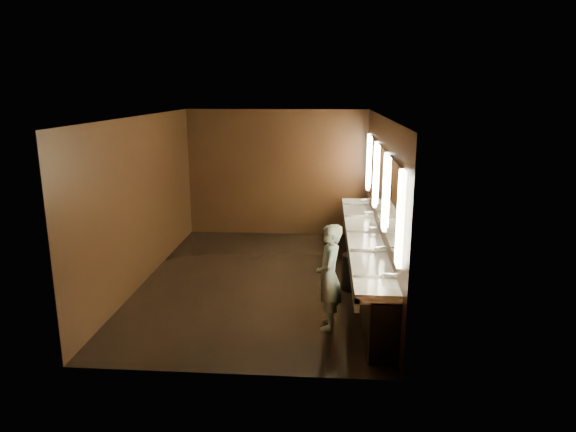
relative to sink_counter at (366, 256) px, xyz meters
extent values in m
plane|color=black|center=(-1.79, 0.00, -0.50)|extent=(6.00, 6.00, 0.00)
cube|color=#2D2D2B|center=(-1.79, 0.00, 2.30)|extent=(4.00, 6.00, 0.02)
cube|color=black|center=(-1.79, 3.00, 0.90)|extent=(4.00, 0.02, 2.80)
cube|color=black|center=(-1.79, -3.00, 0.90)|extent=(4.00, 0.02, 2.80)
cube|color=black|center=(-3.79, 0.00, 0.90)|extent=(0.02, 6.00, 2.80)
cube|color=black|center=(0.21, 0.00, 0.90)|extent=(0.02, 6.00, 2.80)
cube|color=black|center=(0.03, 0.00, -0.09)|extent=(0.36, 5.40, 0.81)
cube|color=white|center=(-0.07, 0.00, 0.35)|extent=(0.55, 5.40, 0.12)
cube|color=white|center=(-0.31, 0.00, 0.27)|extent=(0.06, 5.40, 0.18)
cylinder|color=silver|center=(0.12, -2.20, 0.49)|extent=(0.18, 0.04, 0.04)
cylinder|color=silver|center=(0.12, -1.10, 0.49)|extent=(0.18, 0.04, 0.04)
cylinder|color=silver|center=(0.12, 0.00, 0.49)|extent=(0.18, 0.04, 0.04)
cylinder|color=silver|center=(0.12, 1.10, 0.49)|extent=(0.18, 0.04, 0.04)
cylinder|color=silver|center=(0.12, 2.20, 0.49)|extent=(0.18, 0.04, 0.04)
cube|color=#FAEBBA|center=(0.18, -2.40, 1.25)|extent=(0.06, 0.22, 1.15)
cube|color=white|center=(0.19, -1.60, 1.25)|extent=(0.03, 1.32, 1.15)
cube|color=#FAEBBA|center=(0.18, -0.80, 1.25)|extent=(0.06, 0.23, 1.15)
cube|color=white|center=(0.19, 0.00, 1.25)|extent=(0.03, 1.32, 1.15)
cube|color=#FAEBBA|center=(0.18, 0.80, 1.25)|extent=(0.06, 0.23, 1.15)
cube|color=white|center=(0.19, 1.60, 1.25)|extent=(0.03, 1.32, 1.15)
cube|color=#FAEBBA|center=(0.18, 2.40, 1.25)|extent=(0.06, 0.22, 1.15)
imported|color=#88BFCA|center=(-0.63, -1.68, 0.24)|extent=(0.37, 0.55, 1.47)
cylinder|color=black|center=(-0.22, -0.27, -0.20)|extent=(0.47, 0.47, 0.60)
camera|label=1|loc=(-0.70, -8.29, 2.74)|focal=32.00mm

